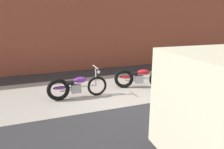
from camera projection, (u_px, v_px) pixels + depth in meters
The scene contains 6 objects.
ground_plane at pixel (136, 105), 6.53m from camera, with size 80.00×80.00×0.00m, color #2D2D30.
sidewalk_slab at pixel (115, 88), 8.11m from camera, with size 36.00×3.50×0.01m, color #9E998E.
brick_building_wall at pixel (90, 16), 10.51m from camera, with size 36.00×0.50×5.35m, color brown.
motorcycle_purple at pixel (74, 87), 6.98m from camera, with size 2.01×0.58×1.03m.
motorcycle_red at pixel (137, 78), 8.03m from camera, with size 1.92×0.88×1.03m.
traffic_cone at pixel (208, 78), 8.51m from camera, with size 0.40×0.40×0.55m.
Camera 1 is at (-2.82, -5.40, 2.65)m, focal length 34.04 mm.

